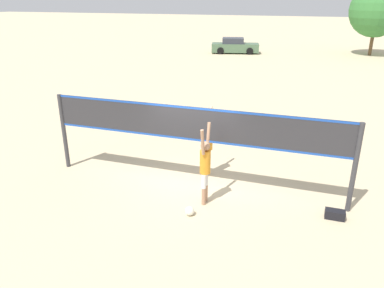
# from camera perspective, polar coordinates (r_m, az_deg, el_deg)

# --- Properties ---
(ground_plane) EXTENTS (200.00, 200.00, 0.00)m
(ground_plane) POSITION_cam_1_polar(r_m,az_deg,el_deg) (11.06, 0.00, -6.37)
(ground_plane) COLOR beige
(volleyball_net) EXTENTS (8.67, 0.13, 2.40)m
(volleyball_net) POSITION_cam_1_polar(r_m,az_deg,el_deg) (10.37, 0.00, 1.97)
(volleyball_net) COLOR #38383D
(volleyball_net) RESTS_ON ground_plane
(player_spiker) EXTENTS (0.28, 0.71, 2.19)m
(player_spiker) POSITION_cam_1_polar(r_m,az_deg,el_deg) (9.69, 2.02, -3.00)
(player_spiker) COLOR tan
(player_spiker) RESTS_ON ground_plane
(player_blocker) EXTENTS (0.28, 0.71, 2.15)m
(player_blocker) POSITION_cam_1_polar(r_m,az_deg,el_deg) (11.24, 2.45, 0.44)
(player_blocker) COLOR beige
(player_blocker) RESTS_ON ground_plane
(volleyball) EXTENTS (0.24, 0.24, 0.24)m
(volleyball) POSITION_cam_1_polar(r_m,az_deg,el_deg) (9.63, -0.37, -10.17)
(volleyball) COLOR silver
(volleyball) RESTS_ON ground_plane
(gear_bag) EXTENTS (0.48, 0.25, 0.23)m
(gear_bag) POSITION_cam_1_polar(r_m,az_deg,el_deg) (10.16, 20.94, -9.98)
(gear_bag) COLOR black
(gear_bag) RESTS_ON ground_plane
(parked_car_near) EXTENTS (4.72, 2.68, 1.44)m
(parked_car_near) POSITION_cam_1_polar(r_m,az_deg,el_deg) (37.40, 6.52, 14.58)
(parked_car_near) COLOR #4C6B4C
(parked_car_near) RESTS_ON ground_plane
(tree_left_cluster) EXTENTS (4.77, 4.77, 6.38)m
(tree_left_cluster) POSITION_cam_1_polar(r_m,az_deg,el_deg) (39.12, 26.37, 17.82)
(tree_left_cluster) COLOR brown
(tree_left_cluster) RESTS_ON ground_plane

